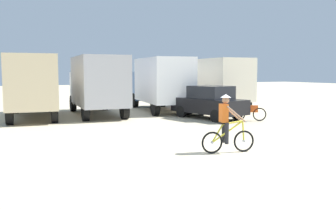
{
  "coord_description": "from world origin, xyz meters",
  "views": [
    {
      "loc": [
        -6.57,
        -10.19,
        2.5
      ],
      "look_at": [
        0.05,
        3.63,
        1.1
      ],
      "focal_mm": 38.85,
      "sensor_mm": 36.0,
      "label": 1
    }
  ],
  "objects_px": {
    "box_truck_tan_camper": "(32,84)",
    "sedan_parked": "(209,102)",
    "box_truck_avon_van": "(160,82)",
    "box_truck_cream_rv": "(214,81)",
    "cyclist_orange_shirt": "(227,126)",
    "bicycle_spare": "(249,113)",
    "box_truck_grey_hauler": "(97,83)"
  },
  "relations": [
    {
      "from": "box_truck_grey_hauler",
      "to": "box_truck_avon_van",
      "type": "relative_size",
      "value": 0.99
    },
    {
      "from": "box_truck_avon_van",
      "to": "box_truck_cream_rv",
      "type": "bearing_deg",
      "value": -2.85
    },
    {
      "from": "box_truck_tan_camper",
      "to": "bicycle_spare",
      "type": "bearing_deg",
      "value": -30.9
    },
    {
      "from": "box_truck_tan_camper",
      "to": "bicycle_spare",
      "type": "height_order",
      "value": "box_truck_tan_camper"
    },
    {
      "from": "box_truck_grey_hauler",
      "to": "bicycle_spare",
      "type": "bearing_deg",
      "value": -41.53
    },
    {
      "from": "box_truck_tan_camper",
      "to": "bicycle_spare",
      "type": "xyz_separation_m",
      "value": [
        9.87,
        -5.91,
        -1.48
      ]
    },
    {
      "from": "sedan_parked",
      "to": "cyclist_orange_shirt",
      "type": "relative_size",
      "value": 2.47
    },
    {
      "from": "box_truck_cream_rv",
      "to": "bicycle_spare",
      "type": "distance_m",
      "value": 6.46
    },
    {
      "from": "bicycle_spare",
      "to": "box_truck_tan_camper",
      "type": "bearing_deg",
      "value": 149.1
    },
    {
      "from": "box_truck_avon_van",
      "to": "sedan_parked",
      "type": "xyz_separation_m",
      "value": [
        0.78,
        -4.6,
        -0.99
      ]
    },
    {
      "from": "box_truck_avon_van",
      "to": "cyclist_orange_shirt",
      "type": "xyz_separation_m",
      "value": [
        -3.15,
        -11.88,
        -1.03
      ]
    },
    {
      "from": "box_truck_cream_rv",
      "to": "sedan_parked",
      "type": "height_order",
      "value": "box_truck_cream_rv"
    },
    {
      "from": "box_truck_grey_hauler",
      "to": "box_truck_cream_rv",
      "type": "bearing_deg",
      "value": 2.57
    },
    {
      "from": "sedan_parked",
      "to": "cyclist_orange_shirt",
      "type": "height_order",
      "value": "cyclist_orange_shirt"
    },
    {
      "from": "box_truck_avon_van",
      "to": "sedan_parked",
      "type": "relative_size",
      "value": 1.55
    },
    {
      "from": "box_truck_grey_hauler",
      "to": "box_truck_cream_rv",
      "type": "height_order",
      "value": "same"
    },
    {
      "from": "box_truck_cream_rv",
      "to": "sedan_parked",
      "type": "distance_m",
      "value": 5.49
    },
    {
      "from": "box_truck_grey_hauler",
      "to": "cyclist_orange_shirt",
      "type": "height_order",
      "value": "box_truck_grey_hauler"
    },
    {
      "from": "cyclist_orange_shirt",
      "to": "bicycle_spare",
      "type": "distance_m",
      "value": 7.76
    },
    {
      "from": "box_truck_grey_hauler",
      "to": "box_truck_avon_van",
      "type": "bearing_deg",
      "value": 7.5
    },
    {
      "from": "box_truck_avon_van",
      "to": "bicycle_spare",
      "type": "relative_size",
      "value": 4.8
    },
    {
      "from": "sedan_parked",
      "to": "cyclist_orange_shirt",
      "type": "bearing_deg",
      "value": -118.35
    },
    {
      "from": "sedan_parked",
      "to": "box_truck_avon_van",
      "type": "bearing_deg",
      "value": 99.63
    },
    {
      "from": "box_truck_cream_rv",
      "to": "box_truck_tan_camper",
      "type": "bearing_deg",
      "value": -179.34
    },
    {
      "from": "box_truck_avon_van",
      "to": "box_truck_cream_rv",
      "type": "height_order",
      "value": "same"
    },
    {
      "from": "sedan_parked",
      "to": "bicycle_spare",
      "type": "bearing_deg",
      "value": -50.08
    },
    {
      "from": "box_truck_tan_camper",
      "to": "box_truck_grey_hauler",
      "type": "xyz_separation_m",
      "value": [
        3.46,
        -0.23,
        0.0
      ]
    },
    {
      "from": "box_truck_cream_rv",
      "to": "cyclist_orange_shirt",
      "type": "bearing_deg",
      "value": -121.14
    },
    {
      "from": "box_truck_grey_hauler",
      "to": "box_truck_tan_camper",
      "type": "bearing_deg",
      "value": 176.18
    },
    {
      "from": "box_truck_tan_camper",
      "to": "sedan_parked",
      "type": "relative_size",
      "value": 1.55
    },
    {
      "from": "box_truck_tan_camper",
      "to": "box_truck_grey_hauler",
      "type": "distance_m",
      "value": 3.47
    },
    {
      "from": "bicycle_spare",
      "to": "sedan_parked",
      "type": "bearing_deg",
      "value": 129.92
    }
  ]
}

